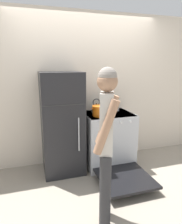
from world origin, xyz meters
The scene contains 8 objects.
ground_plane centered at (0.00, 0.00, 0.00)m, with size 14.00×14.00×0.00m, color gray.
wall_back centered at (0.00, 0.03, 1.27)m, with size 10.00×0.06×2.55m.
refrigerator centered at (-0.47, -0.31, 0.80)m, with size 0.62×0.64×1.59m.
stove_range centered at (0.30, -0.36, 0.45)m, with size 0.79×1.38×0.91m.
dutch_oven_pot centered at (0.12, -0.45, 0.99)m, with size 0.31×0.27×0.19m.
tea_kettle centered at (0.14, -0.19, 0.98)m, with size 0.20×0.16×0.23m.
utensil_jar centered at (0.50, -0.19, 0.97)m, with size 0.11×0.11×0.25m.
person centered at (-0.21, -1.55, 0.96)m, with size 0.36×0.41×1.68m.
Camera 1 is at (-0.91, -3.31, 1.69)m, focal length 32.00 mm.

